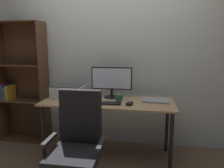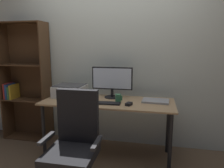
{
  "view_description": "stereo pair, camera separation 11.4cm",
  "coord_description": "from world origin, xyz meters",
  "px_view_note": "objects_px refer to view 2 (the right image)",
  "views": [
    {
      "loc": [
        0.48,
        -2.49,
        1.42
      ],
      "look_at": [
        0.05,
        0.04,
        0.95
      ],
      "focal_mm": 33.55,
      "sensor_mm": 36.0,
      "label": 1
    },
    {
      "loc": [
        0.59,
        -2.47,
        1.42
      ],
      "look_at": [
        0.05,
        0.04,
        0.95
      ],
      "focal_mm": 33.55,
      "sensor_mm": 36.0,
      "label": 2
    }
  ],
  "objects_px": {
    "printer": "(70,91)",
    "bookshelf": "(26,83)",
    "keyboard": "(108,103)",
    "coffee_mug": "(118,98)",
    "monitor": "(112,80)",
    "laptop": "(156,101)",
    "desk": "(108,108)",
    "office_chair": "(74,150)",
    "mouse": "(129,104)"
  },
  "relations": [
    {
      "from": "keyboard",
      "to": "coffee_mug",
      "type": "bearing_deg",
      "value": 41.0
    },
    {
      "from": "printer",
      "to": "bookshelf",
      "type": "distance_m",
      "value": 0.84
    },
    {
      "from": "desk",
      "to": "laptop",
      "type": "xyz_separation_m",
      "value": [
        0.58,
        0.08,
        0.1
      ]
    },
    {
      "from": "coffee_mug",
      "to": "office_chair",
      "type": "height_order",
      "value": "office_chair"
    },
    {
      "from": "bookshelf",
      "to": "desk",
      "type": "bearing_deg",
      "value": -13.16
    },
    {
      "from": "monitor",
      "to": "keyboard",
      "type": "bearing_deg",
      "value": -86.78
    },
    {
      "from": "laptop",
      "to": "bookshelf",
      "type": "relative_size",
      "value": 0.18
    },
    {
      "from": "coffee_mug",
      "to": "bookshelf",
      "type": "relative_size",
      "value": 0.06
    },
    {
      "from": "desk",
      "to": "printer",
      "type": "xyz_separation_m",
      "value": [
        -0.56,
        0.12,
        0.17
      ]
    },
    {
      "from": "desk",
      "to": "bookshelf",
      "type": "bearing_deg",
      "value": 166.84
    },
    {
      "from": "bookshelf",
      "to": "office_chair",
      "type": "bearing_deg",
      "value": -41.86
    },
    {
      "from": "monitor",
      "to": "mouse",
      "type": "xyz_separation_m",
      "value": [
        0.27,
        -0.32,
        -0.22
      ]
    },
    {
      "from": "keyboard",
      "to": "printer",
      "type": "bearing_deg",
      "value": 154.19
    },
    {
      "from": "laptop",
      "to": "office_chair",
      "type": "bearing_deg",
      "value": -126.73
    },
    {
      "from": "office_chair",
      "to": "bookshelf",
      "type": "distance_m",
      "value": 1.69
    },
    {
      "from": "desk",
      "to": "laptop",
      "type": "height_order",
      "value": "laptop"
    },
    {
      "from": "monitor",
      "to": "coffee_mug",
      "type": "distance_m",
      "value": 0.31
    },
    {
      "from": "mouse",
      "to": "bookshelf",
      "type": "relative_size",
      "value": 0.05
    },
    {
      "from": "printer",
      "to": "bookshelf",
      "type": "bearing_deg",
      "value": 166.16
    },
    {
      "from": "monitor",
      "to": "keyboard",
      "type": "distance_m",
      "value": 0.39
    },
    {
      "from": "desk",
      "to": "printer",
      "type": "relative_size",
      "value": 4.08
    },
    {
      "from": "printer",
      "to": "bookshelf",
      "type": "height_order",
      "value": "bookshelf"
    },
    {
      "from": "laptop",
      "to": "printer",
      "type": "bearing_deg",
      "value": -178.35
    },
    {
      "from": "laptop",
      "to": "coffee_mug",
      "type": "bearing_deg",
      "value": -161.14
    },
    {
      "from": "monitor",
      "to": "laptop",
      "type": "xyz_separation_m",
      "value": [
        0.57,
        -0.1,
        -0.22
      ]
    },
    {
      "from": "keyboard",
      "to": "laptop",
      "type": "distance_m",
      "value": 0.59
    },
    {
      "from": "bookshelf",
      "to": "monitor",
      "type": "bearing_deg",
      "value": -5.85
    },
    {
      "from": "desk",
      "to": "monitor",
      "type": "bearing_deg",
      "value": 84.97
    },
    {
      "from": "mouse",
      "to": "printer",
      "type": "bearing_deg",
      "value": 178.9
    },
    {
      "from": "keyboard",
      "to": "mouse",
      "type": "bearing_deg",
      "value": -3.33
    },
    {
      "from": "coffee_mug",
      "to": "bookshelf",
      "type": "bearing_deg",
      "value": 166.57
    },
    {
      "from": "keyboard",
      "to": "coffee_mug",
      "type": "xyz_separation_m",
      "value": [
        0.11,
        0.1,
        0.04
      ]
    },
    {
      "from": "monitor",
      "to": "mouse",
      "type": "distance_m",
      "value": 0.47
    },
    {
      "from": "desk",
      "to": "printer",
      "type": "height_order",
      "value": "printer"
    },
    {
      "from": "monitor",
      "to": "bookshelf",
      "type": "xyz_separation_m",
      "value": [
        -1.38,
        0.14,
        -0.11
      ]
    },
    {
      "from": "office_chair",
      "to": "bookshelf",
      "type": "relative_size",
      "value": 0.58
    },
    {
      "from": "keyboard",
      "to": "laptop",
      "type": "bearing_deg",
      "value": 19.68
    },
    {
      "from": "monitor",
      "to": "bookshelf",
      "type": "height_order",
      "value": "bookshelf"
    },
    {
      "from": "coffee_mug",
      "to": "bookshelf",
      "type": "xyz_separation_m",
      "value": [
        -1.51,
        0.36,
        0.07
      ]
    },
    {
      "from": "keyboard",
      "to": "office_chair",
      "type": "xyz_separation_m",
      "value": [
        -0.18,
        -0.64,
        -0.29
      ]
    },
    {
      "from": "laptop",
      "to": "office_chair",
      "type": "xyz_separation_m",
      "value": [
        -0.73,
        -0.86,
        -0.29
      ]
    },
    {
      "from": "keyboard",
      "to": "printer",
      "type": "xyz_separation_m",
      "value": [
        -0.59,
        0.26,
        0.07
      ]
    },
    {
      "from": "desk",
      "to": "laptop",
      "type": "bearing_deg",
      "value": 7.99
    },
    {
      "from": "printer",
      "to": "bookshelf",
      "type": "relative_size",
      "value": 0.23
    },
    {
      "from": "desk",
      "to": "keyboard",
      "type": "height_order",
      "value": "keyboard"
    },
    {
      "from": "monitor",
      "to": "printer",
      "type": "relative_size",
      "value": 1.34
    },
    {
      "from": "keyboard",
      "to": "office_chair",
      "type": "height_order",
      "value": "office_chair"
    },
    {
      "from": "desk",
      "to": "monitor",
      "type": "relative_size",
      "value": 3.04
    },
    {
      "from": "mouse",
      "to": "printer",
      "type": "distance_m",
      "value": 0.88
    },
    {
      "from": "laptop",
      "to": "bookshelf",
      "type": "xyz_separation_m",
      "value": [
        -1.95,
        0.24,
        0.11
      ]
    }
  ]
}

